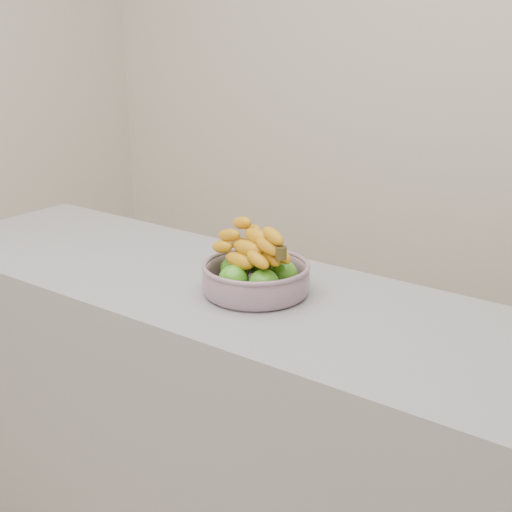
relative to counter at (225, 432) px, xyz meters
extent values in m
cube|color=silver|center=(0.00, 1.59, 0.90)|extent=(4.00, 0.05, 2.70)
cube|color=#96979E|center=(0.00, 0.00, 0.00)|extent=(2.00, 0.60, 0.90)
cylinder|color=#9BABBA|center=(0.11, 0.00, 0.46)|extent=(0.23, 0.23, 0.01)
torus|color=#9BABBA|center=(0.11, 0.00, 0.52)|extent=(0.27, 0.27, 0.01)
sphere|color=#3D8517|center=(0.09, -0.06, 0.50)|extent=(0.08, 0.08, 0.08)
sphere|color=#3D8517|center=(0.17, -0.04, 0.50)|extent=(0.08, 0.08, 0.08)
sphere|color=#3D8517|center=(0.17, 0.04, 0.50)|extent=(0.08, 0.08, 0.08)
sphere|color=#3D8517|center=(0.09, 0.07, 0.50)|extent=(0.08, 0.08, 0.08)
sphere|color=#3D8517|center=(0.04, 0.00, 0.50)|extent=(0.08, 0.08, 0.08)
ellipsoid|color=yellow|center=(0.09, -0.04, 0.54)|extent=(0.18, 0.07, 0.04)
ellipsoid|color=yellow|center=(0.10, 0.00, 0.54)|extent=(0.18, 0.09, 0.04)
ellipsoid|color=yellow|center=(0.12, 0.04, 0.54)|extent=(0.17, 0.11, 0.04)
ellipsoid|color=yellow|center=(0.10, -0.02, 0.57)|extent=(0.18, 0.06, 0.04)
ellipsoid|color=yellow|center=(0.12, 0.02, 0.57)|extent=(0.17, 0.12, 0.04)
ellipsoid|color=yellow|center=(0.12, 0.00, 0.60)|extent=(0.18, 0.09, 0.04)
cylinder|color=#453A16|center=(0.21, -0.03, 0.59)|extent=(0.03, 0.03, 0.03)
camera|label=1|loc=(1.11, -1.35, 1.13)|focal=50.00mm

